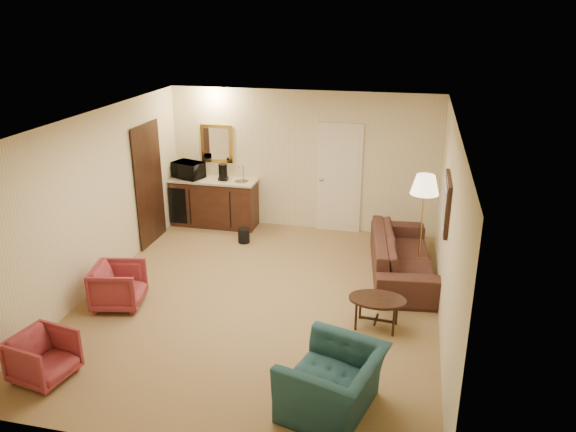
% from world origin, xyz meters
% --- Properties ---
extents(ground, '(6.00, 6.00, 0.00)m').
position_xyz_m(ground, '(0.00, 0.00, 0.00)').
color(ground, '#98764D').
rests_on(ground, ground).
extents(room_walls, '(5.02, 6.01, 2.61)m').
position_xyz_m(room_walls, '(-0.10, 0.77, 1.72)').
color(room_walls, beige).
rests_on(room_walls, ground).
extents(wetbar_cabinet, '(1.64, 0.58, 0.92)m').
position_xyz_m(wetbar_cabinet, '(-1.65, 2.72, 0.46)').
color(wetbar_cabinet, '#381E11').
rests_on(wetbar_cabinet, ground).
extents(sofa, '(0.94, 2.37, 0.90)m').
position_xyz_m(sofa, '(1.95, 1.30, 0.45)').
color(sofa, black).
rests_on(sofa, ground).
extents(teal_armchair, '(0.93, 1.19, 0.91)m').
position_xyz_m(teal_armchair, '(1.36, -2.08, 0.45)').
color(teal_armchair, '#1D4549').
rests_on(teal_armchair, ground).
extents(rose_chair_near, '(0.74, 0.77, 0.68)m').
position_xyz_m(rose_chair_near, '(-1.90, -0.57, 0.34)').
color(rose_chair_near, '#9A3432').
rests_on(rose_chair_near, ground).
extents(rose_chair_far, '(0.66, 0.70, 0.62)m').
position_xyz_m(rose_chair_far, '(-1.90, -2.28, 0.31)').
color(rose_chair_far, '#9A3432').
rests_on(rose_chair_far, ground).
extents(coffee_table, '(0.79, 0.57, 0.43)m').
position_xyz_m(coffee_table, '(1.68, -0.34, 0.22)').
color(coffee_table, black).
rests_on(coffee_table, ground).
extents(floor_lamp, '(0.50, 0.50, 1.63)m').
position_xyz_m(floor_lamp, '(2.20, 1.44, 0.81)').
color(floor_lamp, gold).
rests_on(floor_lamp, ground).
extents(waste_bin, '(0.28, 0.28, 0.26)m').
position_xyz_m(waste_bin, '(-0.86, 2.00, 0.13)').
color(waste_bin, black).
rests_on(waste_bin, ground).
extents(microwave, '(0.63, 0.48, 0.38)m').
position_xyz_m(microwave, '(-2.15, 2.70, 1.11)').
color(microwave, black).
rests_on(microwave, wetbar_cabinet).
extents(coffee_maker, '(0.18, 0.18, 0.31)m').
position_xyz_m(coffee_maker, '(-1.45, 2.71, 1.07)').
color(coffee_maker, black).
rests_on(coffee_maker, wetbar_cabinet).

